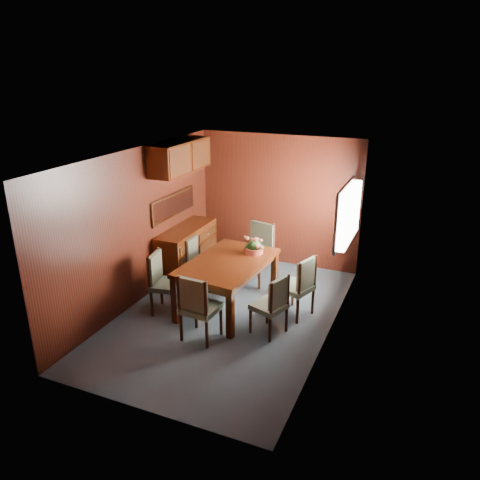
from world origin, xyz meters
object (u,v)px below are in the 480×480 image
at_px(sideboard, 187,252).
at_px(chair_right_near, 273,302).
at_px(chair_head, 198,305).
at_px(chair_left_near, 163,279).
at_px(flower_centerpiece, 254,244).
at_px(dining_table, 228,268).

bearing_deg(sideboard, chair_right_near, -31.41).
xyz_separation_m(sideboard, chair_head, (1.16, -1.78, 0.09)).
bearing_deg(chair_left_near, sideboard, -177.53).
bearing_deg(chair_head, flower_centerpiece, 84.80).
relative_size(sideboard, dining_table, 0.81).
height_order(sideboard, chair_right_near, sideboard).
xyz_separation_m(chair_left_near, flower_centerpiece, (1.10, 0.94, 0.39)).
height_order(chair_left_near, flower_centerpiece, flower_centerpiece).
relative_size(dining_table, flower_centerpiece, 5.72).
xyz_separation_m(dining_table, flower_centerpiece, (0.25, 0.45, 0.25)).
distance_m(sideboard, dining_table, 1.39).
bearing_deg(chair_right_near, chair_head, 141.40).
xyz_separation_m(dining_table, chair_left_near, (-0.84, -0.50, -0.14)).
relative_size(chair_right_near, flower_centerpiece, 2.95).
xyz_separation_m(chair_left_near, chair_head, (0.87, -0.52, 0.01)).
bearing_deg(sideboard, chair_left_near, -76.82).
distance_m(sideboard, flower_centerpiece, 1.50).
xyz_separation_m(sideboard, dining_table, (1.14, -0.77, 0.21)).
bearing_deg(flower_centerpiece, sideboard, 167.10).
height_order(dining_table, chair_head, chair_head).
relative_size(sideboard, chair_right_near, 1.58).
bearing_deg(flower_centerpiece, dining_table, -119.27).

